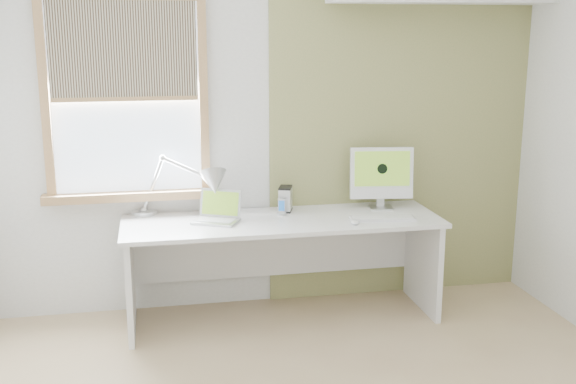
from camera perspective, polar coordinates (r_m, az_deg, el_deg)
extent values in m
cube|color=silver|center=(5.04, -1.58, 5.12)|extent=(4.00, 0.02, 2.60)
cube|color=silver|center=(1.78, 18.28, -10.75)|extent=(4.00, 0.02, 2.60)
cube|color=olive|center=(5.28, 9.26, 5.32)|extent=(2.00, 0.02, 2.60)
cube|color=olive|center=(4.95, -19.39, 7.16)|extent=(0.06, 0.06, 1.42)
cube|color=olive|center=(4.92, -6.97, 7.76)|extent=(0.06, 0.06, 1.42)
cube|color=olive|center=(5.00, -12.81, -0.30)|extent=(1.20, 0.14, 0.06)
cube|color=#D1E2F9|center=(4.93, -13.20, 7.52)|extent=(1.00, 0.01, 1.30)
cube|color=beige|center=(4.86, -13.42, 11.28)|extent=(0.98, 0.02, 0.65)
cube|color=olive|center=(4.88, -13.21, 7.47)|extent=(0.98, 0.03, 0.03)
cube|color=silver|center=(4.80, -0.46, -2.43)|extent=(2.20, 0.70, 0.03)
cube|color=silver|center=(4.84, -12.86, -7.19)|extent=(0.04, 0.64, 0.70)
cube|color=silver|center=(5.20, 11.05, -5.66)|extent=(0.04, 0.64, 0.70)
cube|color=silver|center=(5.18, -1.12, -4.32)|extent=(2.08, 0.02, 0.48)
cylinder|color=#B3B5B8|center=(5.04, -11.76, -1.64)|extent=(0.23, 0.23, 0.03)
sphere|color=#B3B5B8|center=(5.03, -11.77, -1.43)|extent=(0.07, 0.07, 0.05)
cylinder|color=#B3B5B8|center=(4.96, -11.04, 0.64)|extent=(0.18, 0.08, 0.39)
sphere|color=#B3B5B8|center=(4.90, -10.29, 2.77)|extent=(0.06, 0.06, 0.05)
cylinder|color=#B3B5B8|center=(4.85, -8.41, 1.97)|extent=(0.33, 0.18, 0.15)
sphere|color=#B3B5B8|center=(4.79, -6.49, 1.15)|extent=(0.05, 0.05, 0.04)
cone|color=#B3B5B8|center=(4.79, -6.11, 0.77)|extent=(0.22, 0.27, 0.23)
cube|color=#B3B5B8|center=(4.74, -5.98, -2.41)|extent=(0.36, 0.31, 0.02)
cube|color=#B2B5B7|center=(4.74, -5.98, -2.30)|extent=(0.28, 0.22, 0.00)
cube|color=#B3B5B8|center=(4.81, -5.57, -0.91)|extent=(0.29, 0.18, 0.19)
cube|color=#577C1E|center=(4.80, -5.60, -0.92)|extent=(0.25, 0.15, 0.16)
cylinder|color=#B3B5B8|center=(4.90, -0.53, -1.81)|extent=(0.08, 0.08, 0.02)
cube|color=#B3B5B8|center=(4.88, -0.53, -1.13)|extent=(0.05, 0.02, 0.10)
cube|color=#194C99|center=(4.88, -0.54, -1.15)|extent=(0.04, 0.01, 0.07)
cube|color=#B3B5B8|center=(4.99, -0.21, -0.58)|extent=(0.12, 0.16, 0.18)
cube|color=black|center=(4.97, -0.21, 0.37)|extent=(0.13, 0.16, 0.01)
cube|color=black|center=(5.01, -0.21, -1.51)|extent=(0.13, 0.16, 0.01)
cube|color=#B3B5B8|center=(5.13, 7.66, -1.29)|extent=(0.19, 0.17, 0.01)
cube|color=#B3B5B8|center=(5.14, 7.63, -0.36)|extent=(0.06, 0.03, 0.15)
cube|color=white|center=(5.09, 7.71, 1.56)|extent=(0.47, 0.14, 0.38)
cube|color=#577C1E|center=(5.06, 7.77, 1.92)|extent=(0.40, 0.08, 0.25)
cylinder|color=black|center=(5.06, 7.78, 1.91)|extent=(0.08, 0.02, 0.07)
cube|color=white|center=(4.83, 7.80, -2.18)|extent=(0.46, 0.18, 0.02)
cube|color=white|center=(4.82, 7.81, -2.07)|extent=(0.43, 0.15, 0.00)
ellipsoid|color=white|center=(4.69, 5.51, -2.49)|extent=(0.06, 0.10, 0.03)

